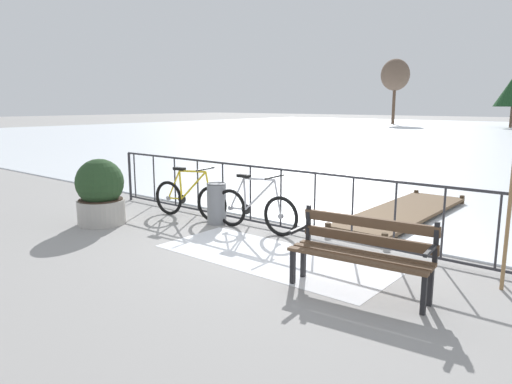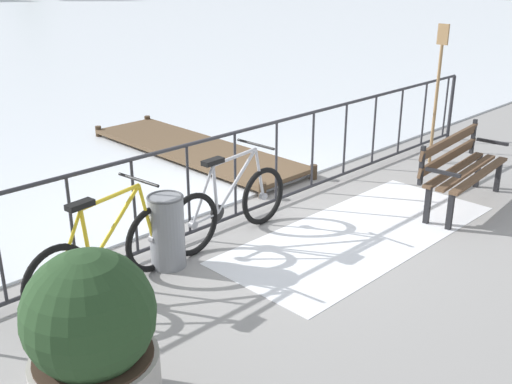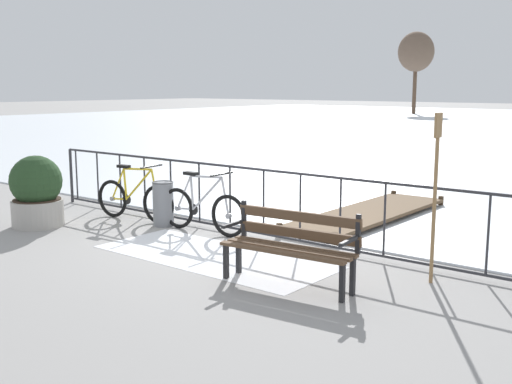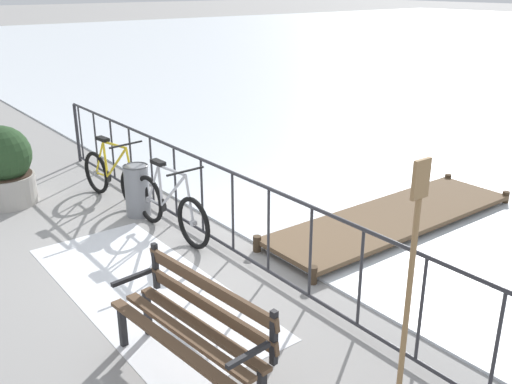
{
  "view_description": "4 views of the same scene",
  "coord_description": "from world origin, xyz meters",
  "px_view_note": "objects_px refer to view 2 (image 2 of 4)",
  "views": [
    {
      "loc": [
        4.25,
        -6.23,
        2.11
      ],
      "look_at": [
        -0.64,
        -0.28,
        0.67
      ],
      "focal_mm": 33.14,
      "sensor_mm": 36.0,
      "label": 1
    },
    {
      "loc": [
        -4.63,
        -4.65,
        2.81
      ],
      "look_at": [
        -0.84,
        -0.84,
        0.73
      ],
      "focal_mm": 42.48,
      "sensor_mm": 36.0,
      "label": 2
    },
    {
      "loc": [
        5.96,
        -7.18,
        2.27
      ],
      "look_at": [
        0.57,
        -0.48,
        0.81
      ],
      "focal_mm": 43.63,
      "sensor_mm": 36.0,
      "label": 3
    },
    {
      "loc": [
        5.37,
        -3.53,
        3.09
      ],
      "look_at": [
        0.8,
        -0.02,
        0.96
      ],
      "focal_mm": 40.07,
      "sensor_mm": 36.0,
      "label": 4
    }
  ],
  "objects_px": {
    "bicycle_near_railing": "(230,206)",
    "trash_bin": "(167,231)",
    "planter_with_shrub": "(92,339)",
    "park_bench": "(460,165)",
    "oar_upright": "(438,86)",
    "bicycle_second": "(108,255)"
  },
  "relations": [
    {
      "from": "bicycle_second",
      "to": "trash_bin",
      "type": "bearing_deg",
      "value": 3.17
    },
    {
      "from": "trash_bin",
      "to": "oar_upright",
      "type": "bearing_deg",
      "value": -1.56
    },
    {
      "from": "bicycle_near_railing",
      "to": "bicycle_second",
      "type": "xyz_separation_m",
      "value": [
        -1.52,
        -0.07,
        0.0
      ]
    },
    {
      "from": "bicycle_near_railing",
      "to": "oar_upright",
      "type": "xyz_separation_m",
      "value": [
        3.84,
        -0.16,
        0.77
      ]
    },
    {
      "from": "oar_upright",
      "to": "planter_with_shrub",
      "type": "bearing_deg",
      "value": -169.17
    },
    {
      "from": "bicycle_near_railing",
      "to": "planter_with_shrub",
      "type": "relative_size",
      "value": 1.46
    },
    {
      "from": "planter_with_shrub",
      "to": "oar_upright",
      "type": "relative_size",
      "value": 0.59
    },
    {
      "from": "oar_upright",
      "to": "park_bench",
      "type": "bearing_deg",
      "value": -139.24
    },
    {
      "from": "bicycle_second",
      "to": "planter_with_shrub",
      "type": "bearing_deg",
      "value": -125.0
    },
    {
      "from": "bicycle_near_railing",
      "to": "oar_upright",
      "type": "distance_m",
      "value": 3.92
    },
    {
      "from": "bicycle_second",
      "to": "trash_bin",
      "type": "height_order",
      "value": "bicycle_second"
    },
    {
      "from": "bicycle_near_railing",
      "to": "oar_upright",
      "type": "relative_size",
      "value": 0.86
    },
    {
      "from": "planter_with_shrub",
      "to": "oar_upright",
      "type": "height_order",
      "value": "oar_upright"
    },
    {
      "from": "bicycle_second",
      "to": "trash_bin",
      "type": "xyz_separation_m",
      "value": [
        0.67,
        0.04,
        0.0
      ]
    },
    {
      "from": "bicycle_second",
      "to": "planter_with_shrub",
      "type": "xyz_separation_m",
      "value": [
        -0.9,
        -1.29,
        0.2
      ]
    },
    {
      "from": "bicycle_second",
      "to": "oar_upright",
      "type": "distance_m",
      "value": 5.42
    },
    {
      "from": "planter_with_shrub",
      "to": "park_bench",
      "type": "bearing_deg",
      "value": 1.43
    },
    {
      "from": "bicycle_second",
      "to": "bicycle_near_railing",
      "type": "bearing_deg",
      "value": 2.73
    },
    {
      "from": "bicycle_second",
      "to": "park_bench",
      "type": "height_order",
      "value": "bicycle_second"
    },
    {
      "from": "oar_upright",
      "to": "trash_bin",
      "type": "bearing_deg",
      "value": 178.44
    },
    {
      "from": "bicycle_near_railing",
      "to": "trash_bin",
      "type": "xyz_separation_m",
      "value": [
        -0.85,
        -0.04,
        0.0
      ]
    },
    {
      "from": "bicycle_near_railing",
      "to": "bicycle_second",
      "type": "bearing_deg",
      "value": -177.27
    }
  ]
}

